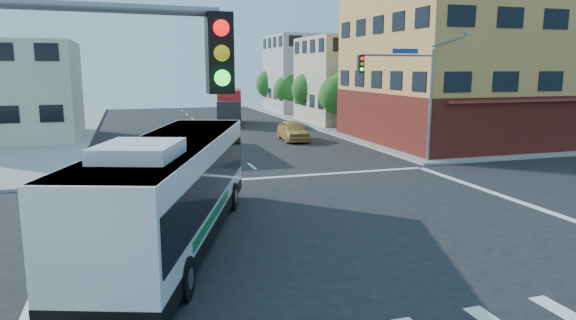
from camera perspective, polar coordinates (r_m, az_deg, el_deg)
name	(u,v)px	position (r m, az deg, el deg)	size (l,w,h in m)	color
ground	(332,230)	(19.14, 4.96, -7.79)	(120.00, 120.00, 0.00)	black
sidewalk_ne	(493,116)	(66.91, 21.78, 4.55)	(50.00, 50.00, 0.15)	gray
corner_building_ne	(479,67)	(44.39, 20.43, 9.62)	(18.10, 15.44, 14.00)	#C58A46
building_east_near	(361,80)	(56.17, 8.11, 8.75)	(12.06, 10.06, 9.00)	tan
building_east_far	(316,74)	(69.08, 3.11, 9.52)	(12.06, 10.06, 10.00)	#A7A6A1
signal_mast_ne	(408,83)	(31.78, 13.19, 8.32)	(7.91, 1.13, 8.07)	slate
street_tree_a	(339,92)	(48.60, 5.68, 7.49)	(3.60, 3.60, 5.53)	#372214
street_tree_b	(310,87)	(56.05, 2.48, 8.07)	(3.80, 3.80, 5.79)	#372214
street_tree_c	(288,87)	(63.65, 0.04, 8.08)	(3.40, 3.40, 5.29)	#372214
street_tree_d	(271,82)	(71.31, -1.88, 8.65)	(4.00, 4.00, 6.03)	#372214
transit_bus	(173,188)	(17.58, -12.62, -3.11)	(7.08, 13.53, 3.95)	black
box_truck	(230,108)	(54.25, -6.51, 5.81)	(3.92, 8.27, 3.58)	#252429
parked_car	(293,130)	(41.84, 0.57, 3.30)	(1.96, 4.87, 1.66)	#B99744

